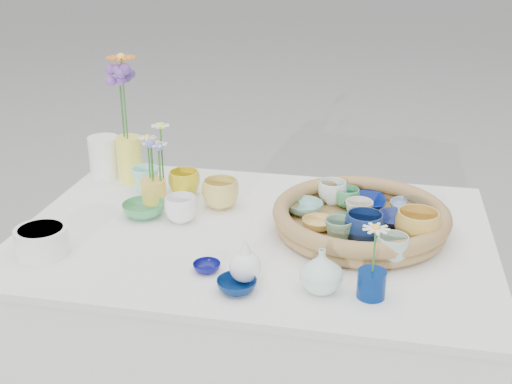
# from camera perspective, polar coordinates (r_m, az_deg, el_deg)

# --- Properties ---
(wicker_tray) EXTENTS (0.47, 0.47, 0.08)m
(wicker_tray) POSITION_cam_1_polar(r_m,az_deg,el_deg) (1.74, 9.28, -2.36)
(wicker_tray) COLOR brown
(wicker_tray) RESTS_ON display_table
(tray_ceramic_0) EXTENTS (0.14, 0.14, 0.03)m
(tray_ceramic_0) POSITION_cam_1_polar(r_m,az_deg,el_deg) (1.85, 9.55, -0.96)
(tray_ceramic_0) COLOR #00136B
(tray_ceramic_0) RESTS_ON wicker_tray
(tray_ceramic_1) EXTENTS (0.13, 0.13, 0.03)m
(tray_ceramic_1) POSITION_cam_1_polar(r_m,az_deg,el_deg) (1.77, 12.70, -2.45)
(tray_ceramic_1) COLOR navy
(tray_ceramic_1) RESTS_ON wicker_tray
(tray_ceramic_2) EXTENTS (0.14, 0.14, 0.09)m
(tray_ceramic_2) POSITION_cam_1_polar(r_m,az_deg,el_deg) (1.66, 14.13, -3.10)
(tray_ceramic_2) COLOR gold
(tray_ceramic_2) RESTS_ON wicker_tray
(tray_ceramic_3) EXTENTS (0.15, 0.15, 0.03)m
(tray_ceramic_3) POSITION_cam_1_polar(r_m,az_deg,el_deg) (1.72, 8.37, -2.91)
(tray_ceramic_3) COLOR #528C5F
(tray_ceramic_3) RESTS_ON wicker_tray
(tray_ceramic_4) EXTENTS (0.09, 0.09, 0.07)m
(tray_ceramic_4) POSITION_cam_1_polar(r_m,az_deg,el_deg) (1.63, 7.35, -3.50)
(tray_ceramic_4) COLOR slate
(tray_ceramic_4) RESTS_ON wicker_tray
(tray_ceramic_5) EXTENTS (0.13, 0.13, 0.03)m
(tray_ceramic_5) POSITION_cam_1_polar(r_m,az_deg,el_deg) (1.80, 4.31, -1.40)
(tray_ceramic_5) COLOR #80BEB5
(tray_ceramic_5) RESTS_ON wicker_tray
(tray_ceramic_6) EXTENTS (0.10, 0.10, 0.07)m
(tray_ceramic_6) POSITION_cam_1_polar(r_m,az_deg,el_deg) (1.87, 6.80, -0.01)
(tray_ceramic_6) COLOR white
(tray_ceramic_6) RESTS_ON wicker_tray
(tray_ceramic_7) EXTENTS (0.09, 0.09, 0.07)m
(tray_ceramic_7) POSITION_cam_1_polar(r_m,az_deg,el_deg) (1.74, 9.12, -1.86)
(tray_ceramic_7) COLOR beige
(tray_ceramic_7) RESTS_ON wicker_tray
(tray_ceramic_8) EXTENTS (0.11, 0.11, 0.03)m
(tray_ceramic_8) POSITION_cam_1_polar(r_m,az_deg,el_deg) (1.85, 13.27, -1.31)
(tray_ceramic_8) COLOR #99BCE4
(tray_ceramic_8) RESTS_ON wicker_tray
(tray_ceramic_9) EXTENTS (0.13, 0.13, 0.08)m
(tray_ceramic_9) POSITION_cam_1_polar(r_m,az_deg,el_deg) (1.65, 9.60, -3.16)
(tray_ceramic_9) COLOR navy
(tray_ceramic_9) RESTS_ON wicker_tray
(tray_ceramic_10) EXTENTS (0.10, 0.10, 0.03)m
(tray_ceramic_10) POSITION_cam_1_polar(r_m,az_deg,el_deg) (1.71, 5.55, -2.84)
(tray_ceramic_10) COLOR #DEB458
(tray_ceramic_10) RESTS_ON wicker_tray
(tray_ceramic_11) EXTENTS (0.10, 0.10, 0.06)m
(tray_ceramic_11) POSITION_cam_1_polar(r_m,az_deg,el_deg) (1.58, 12.04, -4.90)
(tray_ceramic_11) COLOR #A7C9BB
(tray_ceramic_11) RESTS_ON wicker_tray
(tray_ceramic_12) EXTENTS (0.09, 0.09, 0.06)m
(tray_ceramic_12) POSITION_cam_1_polar(r_m,az_deg,el_deg) (1.85, 8.12, -0.52)
(tray_ceramic_12) COLOR #46A463
(tray_ceramic_12) RESTS_ON wicker_tray
(loose_ceramic_0) EXTENTS (0.12, 0.12, 0.08)m
(loose_ceramic_0) POSITION_cam_1_polar(r_m,az_deg,el_deg) (1.97, -6.39, 0.82)
(loose_ceramic_0) COLOR gold
(loose_ceramic_0) RESTS_ON display_table
(loose_ceramic_1) EXTENTS (0.14, 0.14, 0.08)m
(loose_ceramic_1) POSITION_cam_1_polar(r_m,az_deg,el_deg) (1.87, -3.16, -0.14)
(loose_ceramic_1) COLOR #DCC360
(loose_ceramic_1) RESTS_ON display_table
(loose_ceramic_2) EXTENTS (0.16, 0.16, 0.04)m
(loose_ceramic_2) POSITION_cam_1_polar(r_m,az_deg,el_deg) (1.85, -9.93, -1.54)
(loose_ceramic_2) COLOR #439D60
(loose_ceramic_2) RESTS_ON display_table
(loose_ceramic_3) EXTENTS (0.10, 0.10, 0.07)m
(loose_ceramic_3) POSITION_cam_1_polar(r_m,az_deg,el_deg) (1.79, -6.67, -1.51)
(loose_ceramic_3) COLOR white
(loose_ceramic_3) RESTS_ON display_table
(loose_ceramic_4) EXTENTS (0.09, 0.09, 0.02)m
(loose_ceramic_4) POSITION_cam_1_polar(r_m,az_deg,el_deg) (1.55, -4.40, -6.67)
(loose_ceramic_4) COLOR #0B0E63
(loose_ceramic_4) RESTS_ON display_table
(loose_ceramic_5) EXTENTS (0.11, 0.11, 0.08)m
(loose_ceramic_5) POSITION_cam_1_polar(r_m,az_deg,el_deg) (2.01, -9.77, 1.10)
(loose_ceramic_5) COLOR #9BECD2
(loose_ceramic_5) RESTS_ON display_table
(loose_ceramic_6) EXTENTS (0.09, 0.09, 0.03)m
(loose_ceramic_6) POSITION_cam_1_polar(r_m,az_deg,el_deg) (1.46, -1.72, -8.30)
(loose_ceramic_6) COLOR #062053
(loose_ceramic_6) RESTS_ON display_table
(fluted_bowl) EXTENTS (0.15, 0.15, 0.07)m
(fluted_bowl) POSITION_cam_1_polar(r_m,az_deg,el_deg) (1.70, -18.49, -4.14)
(fluted_bowl) COLOR white
(fluted_bowl) RESTS_ON display_table
(bud_vase_paleblue) EXTENTS (0.09, 0.09, 0.12)m
(bud_vase_paleblue) POSITION_cam_1_polar(r_m,az_deg,el_deg) (1.48, -0.97, -5.94)
(bud_vase_paleblue) COLOR white
(bud_vase_paleblue) RESTS_ON display_table
(bud_vase_seafoam) EXTENTS (0.10, 0.10, 0.10)m
(bud_vase_seafoam) POSITION_cam_1_polar(r_m,az_deg,el_deg) (1.45, 5.83, -6.93)
(bud_vase_seafoam) COLOR silver
(bud_vase_seafoam) RESTS_ON display_table
(bud_vase_cobalt) EXTENTS (0.07, 0.07, 0.06)m
(bud_vase_cobalt) POSITION_cam_1_polar(r_m,az_deg,el_deg) (1.46, 10.22, -8.05)
(bud_vase_cobalt) COLOR navy
(bud_vase_cobalt) RESTS_ON display_table
(single_daisy) EXTENTS (0.08, 0.08, 0.12)m
(single_daisy) POSITION_cam_1_polar(r_m,az_deg,el_deg) (1.42, 10.48, -5.11)
(single_daisy) COLOR white
(single_daisy) RESTS_ON bud_vase_cobalt
(tall_vase_yellow) EXTENTS (0.10, 0.10, 0.15)m
(tall_vase_yellow) POSITION_cam_1_polar(r_m,az_deg,el_deg) (2.09, -11.17, 2.91)
(tall_vase_yellow) COLOR #FFF551
(tall_vase_yellow) RESTS_ON display_table
(gerbera) EXTENTS (0.13, 0.13, 0.27)m
(gerbera) POSITION_cam_1_polar(r_m,az_deg,el_deg) (2.02, -11.63, 8.10)
(gerbera) COLOR orange
(gerbera) RESTS_ON tall_vase_yellow
(hydrangea) EXTENTS (0.10, 0.10, 0.28)m
(hydrangea) POSITION_cam_1_polar(r_m,az_deg,el_deg) (2.05, -11.84, 7.50)
(hydrangea) COLOR #62409F
(hydrangea) RESTS_ON tall_vase_yellow
(white_pitcher) EXTENTS (0.14, 0.11, 0.13)m
(white_pitcher) POSITION_cam_1_polar(r_m,az_deg,el_deg) (2.15, -13.31, 3.08)
(white_pitcher) COLOR white
(white_pitcher) RESTS_ON display_table
(daisy_cup) EXTENTS (0.09, 0.09, 0.08)m
(daisy_cup) POSITION_cam_1_polar(r_m,az_deg,el_deg) (1.90, -9.09, -0.07)
(daisy_cup) COLOR #FFCB48
(daisy_cup) RESTS_ON display_table
(daisy_posy) EXTENTS (0.09, 0.09, 0.16)m
(daisy_posy) POSITION_cam_1_polar(r_m,az_deg,el_deg) (1.87, -9.10, 3.44)
(daisy_posy) COLOR white
(daisy_posy) RESTS_ON daisy_cup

